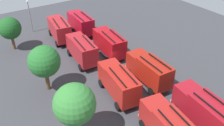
{
  "coord_description": "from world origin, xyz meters",
  "views": [
    {
      "loc": [
        -24.74,
        16.49,
        20.37
      ],
      "look_at": [
        0.0,
        0.0,
        1.4
      ],
      "focal_mm": 39.84,
      "sensor_mm": 36.0,
      "label": 1
    }
  ],
  "objects_px": {
    "fire_truck_5": "(118,82)",
    "lamppost": "(30,14)",
    "fire_truck_0": "(203,109)",
    "fire_truck_3": "(81,23)",
    "firefighter_1": "(89,47)",
    "fire_truck_6": "(82,49)",
    "fire_truck_2": "(109,43)",
    "fire_truck_7": "(59,29)",
    "tree_0": "(75,104)",
    "tree_1": "(44,62)",
    "traffic_cone_0": "(200,107)",
    "fire_truck_1": "(149,70)",
    "tree_2": "(10,28)"
  },
  "relations": [
    {
      "from": "fire_truck_5",
      "to": "lamppost",
      "type": "distance_m",
      "value": 24.58
    },
    {
      "from": "fire_truck_0",
      "to": "fire_truck_3",
      "type": "height_order",
      "value": "same"
    },
    {
      "from": "fire_truck_0",
      "to": "firefighter_1",
      "type": "height_order",
      "value": "fire_truck_0"
    },
    {
      "from": "fire_truck_3",
      "to": "fire_truck_6",
      "type": "relative_size",
      "value": 0.99
    },
    {
      "from": "fire_truck_0",
      "to": "fire_truck_5",
      "type": "bearing_deg",
      "value": 34.39
    },
    {
      "from": "lamppost",
      "to": "fire_truck_6",
      "type": "bearing_deg",
      "value": -168.94
    },
    {
      "from": "fire_truck_2",
      "to": "fire_truck_7",
      "type": "bearing_deg",
      "value": 31.94
    },
    {
      "from": "tree_0",
      "to": "firefighter_1",
      "type": "bearing_deg",
      "value": -33.18
    },
    {
      "from": "tree_1",
      "to": "traffic_cone_0",
      "type": "height_order",
      "value": "tree_1"
    },
    {
      "from": "tree_0",
      "to": "fire_truck_1",
      "type": "bearing_deg",
      "value": -76.06
    },
    {
      "from": "tree_2",
      "to": "traffic_cone_0",
      "type": "bearing_deg",
      "value": -152.25
    },
    {
      "from": "fire_truck_6",
      "to": "firefighter_1",
      "type": "xyz_separation_m",
      "value": [
        1.95,
        -2.28,
        -1.18
      ]
    },
    {
      "from": "fire_truck_1",
      "to": "fire_truck_2",
      "type": "xyz_separation_m",
      "value": [
        9.2,
        0.21,
        0.0
      ]
    },
    {
      "from": "firefighter_1",
      "to": "lamppost",
      "type": "relative_size",
      "value": 0.28
    },
    {
      "from": "fire_truck_3",
      "to": "traffic_cone_0",
      "type": "xyz_separation_m",
      "value": [
        -25.9,
        -2.07,
        -1.83
      ]
    },
    {
      "from": "tree_2",
      "to": "fire_truck_7",
      "type": "bearing_deg",
      "value": -99.18
    },
    {
      "from": "fire_truck_0",
      "to": "tree_2",
      "type": "bearing_deg",
      "value": 29.45
    },
    {
      "from": "fire_truck_5",
      "to": "firefighter_1",
      "type": "relative_size",
      "value": 4.33
    },
    {
      "from": "tree_0",
      "to": "lamppost",
      "type": "bearing_deg",
      "value": -9.22
    },
    {
      "from": "fire_truck_5",
      "to": "tree_0",
      "type": "xyz_separation_m",
      "value": [
        -2.98,
        7.2,
        2.22
      ]
    },
    {
      "from": "fire_truck_5",
      "to": "traffic_cone_0",
      "type": "xyz_separation_m",
      "value": [
        -7.26,
        -6.62,
        -1.83
      ]
    },
    {
      "from": "fire_truck_3",
      "to": "fire_truck_6",
      "type": "distance_m",
      "value": 9.96
    },
    {
      "from": "fire_truck_0",
      "to": "tree_2",
      "type": "height_order",
      "value": "tree_2"
    },
    {
      "from": "fire_truck_1",
      "to": "traffic_cone_0",
      "type": "relative_size",
      "value": 11.34
    },
    {
      "from": "tree_0",
      "to": "tree_2",
      "type": "height_order",
      "value": "tree_0"
    },
    {
      "from": "tree_1",
      "to": "tree_2",
      "type": "relative_size",
      "value": 1.12
    },
    {
      "from": "tree_1",
      "to": "lamppost",
      "type": "bearing_deg",
      "value": -12.42
    },
    {
      "from": "fire_truck_2",
      "to": "fire_truck_7",
      "type": "distance_m",
      "value": 10.12
    },
    {
      "from": "fire_truck_7",
      "to": "tree_1",
      "type": "distance_m",
      "value": 14.12
    },
    {
      "from": "fire_truck_0",
      "to": "tree_0",
      "type": "relative_size",
      "value": 1.14
    },
    {
      "from": "fire_truck_6",
      "to": "fire_truck_3",
      "type": "bearing_deg",
      "value": -20.72
    },
    {
      "from": "tree_1",
      "to": "tree_0",
      "type": "bearing_deg",
      "value": 177.24
    },
    {
      "from": "fire_truck_3",
      "to": "fire_truck_5",
      "type": "relative_size",
      "value": 0.98
    },
    {
      "from": "fire_truck_5",
      "to": "lamppost",
      "type": "bearing_deg",
      "value": 14.65
    },
    {
      "from": "fire_truck_6",
      "to": "traffic_cone_0",
      "type": "bearing_deg",
      "value": -153.17
    },
    {
      "from": "fire_truck_6",
      "to": "traffic_cone_0",
      "type": "xyz_separation_m",
      "value": [
        -16.99,
        -6.52,
        -1.83
      ]
    },
    {
      "from": "fire_truck_7",
      "to": "traffic_cone_0",
      "type": "height_order",
      "value": "fire_truck_7"
    },
    {
      "from": "fire_truck_5",
      "to": "lamppost",
      "type": "height_order",
      "value": "lamppost"
    },
    {
      "from": "fire_truck_2",
      "to": "fire_truck_0",
      "type": "bearing_deg",
      "value": -173.66
    },
    {
      "from": "fire_truck_2",
      "to": "fire_truck_7",
      "type": "xyz_separation_m",
      "value": [
        9.11,
        4.42,
        0.0
      ]
    },
    {
      "from": "tree_0",
      "to": "traffic_cone_0",
      "type": "height_order",
      "value": "tree_0"
    },
    {
      "from": "fire_truck_2",
      "to": "tree_2",
      "type": "distance_m",
      "value": 16.06
    },
    {
      "from": "fire_truck_7",
      "to": "firefighter_1",
      "type": "xyz_separation_m",
      "value": [
        -6.64,
        -2.13,
        -1.18
      ]
    },
    {
      "from": "tree_0",
      "to": "tree_1",
      "type": "xyz_separation_m",
      "value": [
        9.22,
        -0.44,
        -0.19
      ]
    },
    {
      "from": "fire_truck_1",
      "to": "tree_1",
      "type": "relative_size",
      "value": 1.18
    },
    {
      "from": "fire_truck_3",
      "to": "tree_2",
      "type": "height_order",
      "value": "tree_2"
    },
    {
      "from": "fire_truck_5",
      "to": "fire_truck_1",
      "type": "bearing_deg",
      "value": -81.63
    },
    {
      "from": "fire_truck_1",
      "to": "fire_truck_7",
      "type": "relative_size",
      "value": 0.98
    },
    {
      "from": "fire_truck_1",
      "to": "fire_truck_5",
      "type": "distance_m",
      "value": 4.88
    },
    {
      "from": "fire_truck_1",
      "to": "fire_truck_7",
      "type": "bearing_deg",
      "value": 17.14
    }
  ]
}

